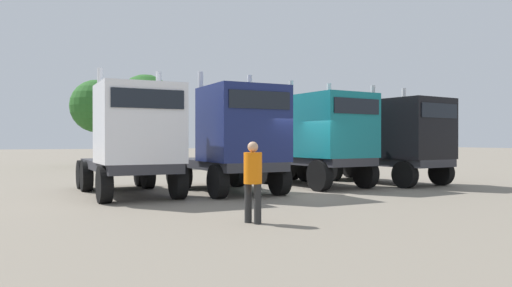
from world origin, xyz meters
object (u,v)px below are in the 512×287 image
object	(u,v)px
semi_truck_teal	(323,138)
semi_truck_white	(134,140)
visitor_in_hivis	(253,176)
semi_truck_navy	(236,138)
semi_truck_black	(399,141)

from	to	relation	value
semi_truck_teal	semi_truck_white	bearing A→B (deg)	-93.54
visitor_in_hivis	semi_truck_navy	bearing A→B (deg)	47.96
semi_truck_white	semi_truck_black	distance (m)	10.80
semi_truck_navy	visitor_in_hivis	distance (m)	6.09
semi_truck_white	semi_truck_teal	distance (m)	7.31
semi_truck_navy	semi_truck_black	bearing A→B (deg)	91.01
semi_truck_white	semi_truck_black	xyz separation A→B (m)	(10.80, 0.21, -0.03)
semi_truck_navy	visitor_in_hivis	bearing A→B (deg)	-21.21
semi_truck_navy	semi_truck_black	world-z (taller)	semi_truck_navy
visitor_in_hivis	semi_truck_white	bearing A→B (deg)	79.71
semi_truck_teal	visitor_in_hivis	size ratio (longest dim) A/B	3.56
semi_truck_black	semi_truck_teal	bearing A→B (deg)	-103.98
semi_truck_black	visitor_in_hivis	xyz separation A→B (m)	(-9.31, -6.28, -0.76)
semi_truck_white	visitor_in_hivis	distance (m)	6.30
semi_truck_navy	visitor_in_hivis	xyz separation A→B (m)	(-1.86, -5.73, -0.86)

